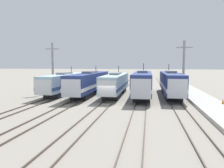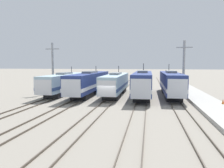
{
  "view_description": "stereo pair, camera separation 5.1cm",
  "coord_description": "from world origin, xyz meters",
  "px_view_note": "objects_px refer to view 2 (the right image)",
  "views": [
    {
      "loc": [
        5.66,
        -29.46,
        5.46
      ],
      "look_at": [
        0.16,
        3.17,
        2.41
      ],
      "focal_mm": 35.0,
      "sensor_mm": 36.0,
      "label": 1
    },
    {
      "loc": [
        5.71,
        -29.46,
        5.46
      ],
      "look_at": [
        0.16,
        3.17,
        2.41
      ],
      "focal_mm": 35.0,
      "sensor_mm": 36.0,
      "label": 2
    }
  ],
  "objects_px": {
    "catenary_tower_left": "(53,67)",
    "catenary_tower_right": "(184,68)",
    "locomotive_far_left": "(64,83)",
    "locomotive_center": "(115,84)",
    "locomotive_far_right": "(171,83)",
    "locomotive_center_right": "(143,84)",
    "traffic_cone": "(223,101)",
    "locomotive_center_left": "(89,83)"
  },
  "relations": [
    {
      "from": "locomotive_center_right",
      "to": "catenary_tower_left",
      "type": "xyz_separation_m",
      "value": [
        -16.52,
        1.88,
        2.56
      ]
    },
    {
      "from": "locomotive_center",
      "to": "locomotive_far_right",
      "type": "height_order",
      "value": "locomotive_far_right"
    },
    {
      "from": "locomotive_far_left",
      "to": "locomotive_center_right",
      "type": "relative_size",
      "value": 0.96
    },
    {
      "from": "locomotive_center_left",
      "to": "locomotive_center",
      "type": "height_order",
      "value": "locomotive_center"
    },
    {
      "from": "locomotive_center",
      "to": "locomotive_center_right",
      "type": "xyz_separation_m",
      "value": [
        4.69,
        -0.88,
        0.19
      ]
    },
    {
      "from": "catenary_tower_right",
      "to": "locomotive_far_right",
      "type": "bearing_deg",
      "value": 178.55
    },
    {
      "from": "catenary_tower_left",
      "to": "catenary_tower_right",
      "type": "distance_m",
      "value": 23.21
    },
    {
      "from": "locomotive_center_right",
      "to": "traffic_cone",
      "type": "distance_m",
      "value": 12.44
    },
    {
      "from": "locomotive_far_right",
      "to": "catenary_tower_left",
      "type": "distance_m",
      "value": 21.37
    },
    {
      "from": "catenary_tower_left",
      "to": "locomotive_far_left",
      "type": "bearing_deg",
      "value": -20.46
    },
    {
      "from": "locomotive_far_left",
      "to": "locomotive_center_left",
      "type": "height_order",
      "value": "locomotive_center_left"
    },
    {
      "from": "locomotive_center",
      "to": "traffic_cone",
      "type": "height_order",
      "value": "locomotive_center"
    },
    {
      "from": "locomotive_far_left",
      "to": "locomotive_center_right",
      "type": "xyz_separation_m",
      "value": [
        14.08,
        -0.97,
        0.2
      ]
    },
    {
      "from": "catenary_tower_left",
      "to": "catenary_tower_right",
      "type": "xyz_separation_m",
      "value": [
        23.21,
        0.0,
        0.0
      ]
    },
    {
      "from": "locomotive_center_left",
      "to": "locomotive_center",
      "type": "distance_m",
      "value": 4.71
    },
    {
      "from": "catenary_tower_left",
      "to": "catenary_tower_right",
      "type": "bearing_deg",
      "value": 0.0
    },
    {
      "from": "locomotive_far_right",
      "to": "traffic_cone",
      "type": "relative_size",
      "value": 28.93
    },
    {
      "from": "locomotive_far_left",
      "to": "locomotive_center_left",
      "type": "xyz_separation_m",
      "value": [
        4.69,
        0.32,
        0.11
      ]
    },
    {
      "from": "locomotive_center_right",
      "to": "traffic_cone",
      "type": "height_order",
      "value": "locomotive_center_right"
    },
    {
      "from": "locomotive_center_left",
      "to": "locomotive_center",
      "type": "bearing_deg",
      "value": -4.91
    },
    {
      "from": "locomotive_center_right",
      "to": "catenary_tower_right",
      "type": "distance_m",
      "value": 7.4
    },
    {
      "from": "locomotive_center",
      "to": "locomotive_center_right",
      "type": "distance_m",
      "value": 4.78
    },
    {
      "from": "catenary_tower_right",
      "to": "locomotive_far_left",
      "type": "bearing_deg",
      "value": -177.49
    },
    {
      "from": "catenary_tower_left",
      "to": "locomotive_center",
      "type": "bearing_deg",
      "value": -4.82
    },
    {
      "from": "catenary_tower_right",
      "to": "locomotive_center",
      "type": "bearing_deg",
      "value": -175.0
    },
    {
      "from": "locomotive_center_right",
      "to": "locomotive_center_left",
      "type": "bearing_deg",
      "value": 172.21
    },
    {
      "from": "locomotive_center_left",
      "to": "locomotive_center_right",
      "type": "distance_m",
      "value": 9.47
    },
    {
      "from": "catenary_tower_right",
      "to": "locomotive_center_left",
      "type": "bearing_deg",
      "value": -177.89
    },
    {
      "from": "locomotive_center_right",
      "to": "locomotive_far_right",
      "type": "relative_size",
      "value": 0.93
    },
    {
      "from": "locomotive_center_right",
      "to": "locomotive_far_right",
      "type": "bearing_deg",
      "value": 22.33
    },
    {
      "from": "locomotive_far_left",
      "to": "catenary_tower_left",
      "type": "xyz_separation_m",
      "value": [
        -2.44,
        0.91,
        2.76
      ]
    },
    {
      "from": "locomotive_center_right",
      "to": "traffic_cone",
      "type": "xyz_separation_m",
      "value": [
        10.27,
        -6.86,
        -1.5
      ]
    },
    {
      "from": "locomotive_center",
      "to": "traffic_cone",
      "type": "relative_size",
      "value": 26.32
    },
    {
      "from": "locomotive_center",
      "to": "catenary_tower_right",
      "type": "distance_m",
      "value": 11.75
    },
    {
      "from": "catenary_tower_right",
      "to": "traffic_cone",
      "type": "xyz_separation_m",
      "value": [
        3.58,
        -8.74,
        -4.06
      ]
    },
    {
      "from": "traffic_cone",
      "to": "catenary_tower_left",
      "type": "bearing_deg",
      "value": 161.93
    },
    {
      "from": "locomotive_far_left",
      "to": "locomotive_center_left",
      "type": "distance_m",
      "value": 4.7
    },
    {
      "from": "locomotive_far_left",
      "to": "catenary_tower_right",
      "type": "height_order",
      "value": "catenary_tower_right"
    },
    {
      "from": "locomotive_center",
      "to": "locomotive_center_right",
      "type": "bearing_deg",
      "value": -10.63
    },
    {
      "from": "locomotive_center",
      "to": "locomotive_far_left",
      "type": "bearing_deg",
      "value": 179.48
    },
    {
      "from": "locomotive_center_right",
      "to": "catenary_tower_left",
      "type": "bearing_deg",
      "value": 173.52
    },
    {
      "from": "locomotive_center",
      "to": "catenary_tower_left",
      "type": "height_order",
      "value": "catenary_tower_left"
    }
  ]
}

